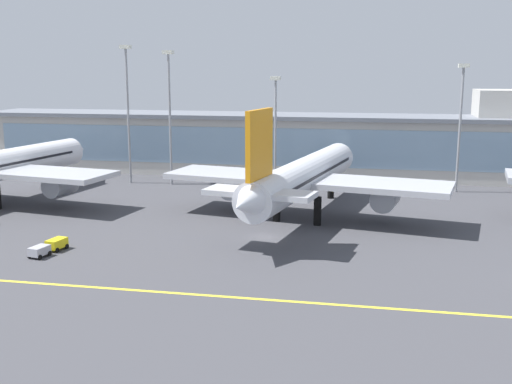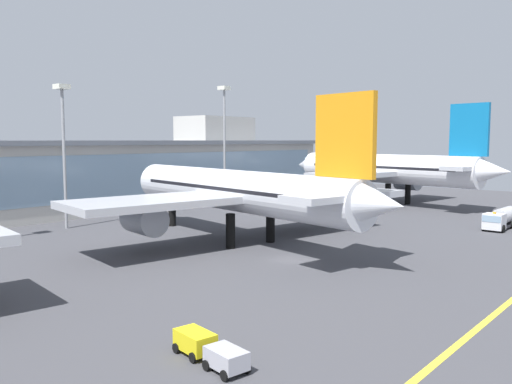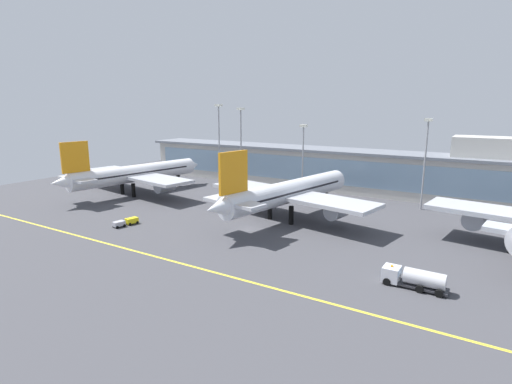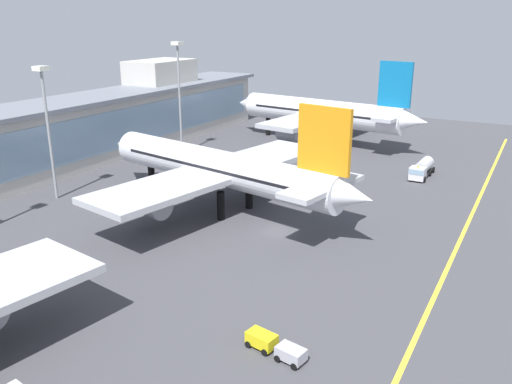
# 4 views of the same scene
# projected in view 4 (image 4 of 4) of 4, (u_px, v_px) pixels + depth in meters

# --- Properties ---
(ground_plane) EXTENTS (190.91, 190.91, 0.00)m
(ground_plane) POSITION_uv_depth(u_px,v_px,m) (277.00, 231.00, 70.46)
(ground_plane) COLOR #424247
(taxiway_centreline_stripe) EXTENTS (152.72, 0.50, 0.01)m
(taxiway_centreline_stripe) POSITION_uv_depth(u_px,v_px,m) (448.00, 267.00, 60.37)
(taxiway_centreline_stripe) COLOR yellow
(taxiway_centreline_stripe) RESTS_ON ground
(terminal_building) EXTENTS (139.36, 14.00, 17.79)m
(terminal_building) POSITION_uv_depth(u_px,v_px,m) (31.00, 140.00, 92.42)
(terminal_building) COLOR beige
(terminal_building) RESTS_ON ground
(airliner_near_right) EXTENTS (43.02, 49.10, 17.17)m
(airliner_near_right) POSITION_uv_depth(u_px,v_px,m) (220.00, 169.00, 76.68)
(airliner_near_right) COLOR black
(airliner_near_right) RESTS_ON ground
(airliner_far_right) EXTENTS (37.88, 47.79, 18.93)m
(airliner_far_right) POSITION_uv_depth(u_px,v_px,m) (322.00, 113.00, 117.53)
(airliner_far_right) COLOR black
(airliner_far_right) RESTS_ON ground
(fuel_tanker_truck) EXTENTS (9.10, 3.07, 2.90)m
(fuel_tanker_truck) POSITION_uv_depth(u_px,v_px,m) (422.00, 169.00, 94.01)
(fuel_tanker_truck) COLOR black
(fuel_tanker_truck) RESTS_ON ground
(baggage_tug_near) EXTENTS (2.63, 5.78, 1.40)m
(baggage_tug_near) POSITION_uv_depth(u_px,v_px,m) (275.00, 346.00, 44.55)
(baggage_tug_near) COLOR black
(baggage_tug_near) RESTS_ON ground
(apron_light_mast_centre) EXTENTS (1.80, 1.80, 22.70)m
(apron_light_mast_centre) POSITION_uv_depth(u_px,v_px,m) (179.00, 81.00, 106.15)
(apron_light_mast_centre) COLOR gray
(apron_light_mast_centre) RESTS_ON ground
(apron_light_mast_east) EXTENTS (1.80, 1.80, 20.46)m
(apron_light_mast_east) POSITION_uv_depth(u_px,v_px,m) (46.00, 112.00, 79.08)
(apron_light_mast_east) COLOR gray
(apron_light_mast_east) RESTS_ON ground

